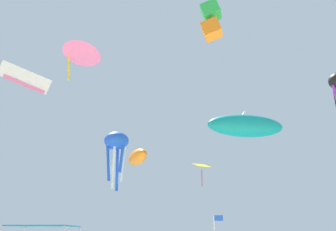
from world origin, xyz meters
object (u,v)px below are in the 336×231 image
at_px(kite_inflatable_orange, 137,157).
at_px(kite_inflatable_teal, 245,126).
at_px(kite_diamond_yellow, 202,167).
at_px(kite_delta_pink, 82,51).
at_px(canopy_tent, 44,228).
at_px(kite_parafoil_white, 25,78).
at_px(kite_box_green, 211,21).
at_px(kite_octopus_blue, 116,144).

relative_size(kite_inflatable_orange, kite_inflatable_teal, 0.56).
bearing_deg(kite_inflatable_orange, kite_diamond_yellow, 124.91).
xyz_separation_m(kite_inflatable_orange, kite_delta_pink, (-4.29, -4.76, 8.21)).
bearing_deg(kite_delta_pink, kite_inflatable_teal, 56.75).
height_order(canopy_tent, kite_parafoil_white, kite_parafoil_white).
bearing_deg(kite_inflatable_teal, kite_delta_pink, 20.32).
distance_m(kite_box_green, kite_inflatable_teal, 16.84).
distance_m(kite_box_green, kite_octopus_blue, 22.02).
xyz_separation_m(kite_diamond_yellow, kite_box_green, (0.11, -20.47, 6.13)).
relative_size(kite_inflatable_orange, kite_diamond_yellow, 1.81).
bearing_deg(kite_parafoil_white, kite_diamond_yellow, 23.71).
bearing_deg(canopy_tent, kite_box_green, 6.85).
xyz_separation_m(kite_box_green, kite_octopus_blue, (-9.64, 19.47, -3.63)).
bearing_deg(kite_box_green, kite_diamond_yellow, 8.96).
relative_size(kite_diamond_yellow, kite_inflatable_teal, 0.31).
bearing_deg(kite_diamond_yellow, kite_octopus_blue, -22.29).
bearing_deg(kite_octopus_blue, kite_diamond_yellow, 39.10).
bearing_deg(kite_inflatable_teal, kite_box_green, 62.75).
distance_m(kite_inflatable_orange, kite_delta_pink, 10.41).
height_order(canopy_tent, kite_octopus_blue, kite_octopus_blue).
distance_m(kite_delta_pink, kite_octopus_blue, 13.80).
bearing_deg(kite_parafoil_white, kite_box_green, -41.77).
distance_m(canopy_tent, kite_delta_pink, 16.57).
distance_m(kite_inflatable_orange, kite_octopus_blue, 9.36).
height_order(kite_inflatable_orange, kite_box_green, kite_box_green).
xyz_separation_m(kite_inflatable_orange, kite_box_green, (6.18, -11.39, 6.84)).
xyz_separation_m(kite_delta_pink, kite_inflatable_teal, (14.81, 9.41, -4.07)).
relative_size(kite_parafoil_white, kite_inflatable_teal, 0.54).
distance_m(kite_inflatable_orange, kite_parafoil_white, 11.99).
height_order(kite_inflatable_teal, kite_octopus_blue, kite_inflatable_teal).
bearing_deg(kite_inflatable_teal, kite_parafoil_white, 10.68).
xyz_separation_m(kite_inflatable_orange, kite_inflatable_teal, (10.52, 4.65, 4.14)).
relative_size(kite_delta_pink, kite_diamond_yellow, 1.69).
relative_size(kite_box_green, kite_octopus_blue, 0.42).
bearing_deg(kite_diamond_yellow, kite_delta_pink, 24.87).
xyz_separation_m(kite_delta_pink, kite_box_green, (10.47, -6.63, -1.37)).
bearing_deg(kite_box_green, kite_inflatable_orange, 37.14).
distance_m(canopy_tent, kite_inflatable_teal, 24.51).
bearing_deg(kite_inflatable_orange, kite_delta_pink, -63.37).
bearing_deg(kite_parafoil_white, kite_delta_pink, -26.73).
relative_size(kite_inflatable_teal, kite_octopus_blue, 1.30).
xyz_separation_m(canopy_tent, kite_octopus_blue, (-0.05, 20.62, 9.61)).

